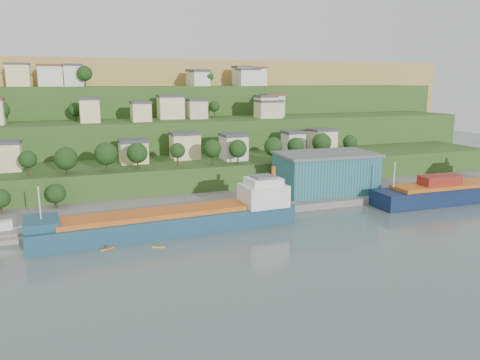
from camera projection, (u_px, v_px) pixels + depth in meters
name	position (u px, v px, depth m)	size (l,w,h in m)	color
ground	(213.00, 240.00, 111.44)	(500.00, 500.00, 0.00)	#495956
quay	(248.00, 204.00, 143.90)	(220.00, 26.00, 4.00)	slate
hillside	(127.00, 148.00, 266.34)	(360.00, 210.84, 96.00)	#284719
cargo_ship_near	(178.00, 221.00, 117.31)	(66.59, 13.99, 16.99)	#15444F
cargo_ship_far	(471.00, 191.00, 149.51)	(64.57, 11.78, 17.50)	#0B1632
warehouse	(325.00, 172.00, 150.69)	(31.80, 20.34, 12.80)	#1D4B58
dinghy	(17.00, 229.00, 114.57)	(4.22, 1.58, 0.84)	silver
kayak_orange	(107.00, 248.00, 105.44)	(3.54, 1.94, 0.89)	orange
kayak_yellow	(158.00, 247.00, 106.60)	(2.88, 1.59, 0.73)	yellow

